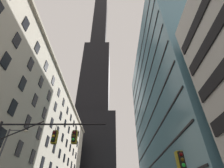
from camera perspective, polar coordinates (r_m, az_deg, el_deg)
station_building at (r=46.80m, az=-30.01°, el=-15.05°), size 18.14×74.29×29.99m
dark_skyscraper at (r=117.73m, az=-6.10°, el=-4.08°), size 29.25×29.25×212.29m
glass_office_midrise at (r=42.50m, az=21.32°, el=-6.74°), size 14.59×40.40×41.65m
traffic_signal_mast at (r=15.02m, az=-24.68°, el=-18.81°), size 9.10×0.63×7.01m
traffic_light_near_right at (r=11.11m, az=23.15°, el=-24.42°), size 0.40×0.63×3.74m
street_lamppost at (r=22.27m, az=-34.24°, el=-21.22°), size 2.34×0.32×8.37m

